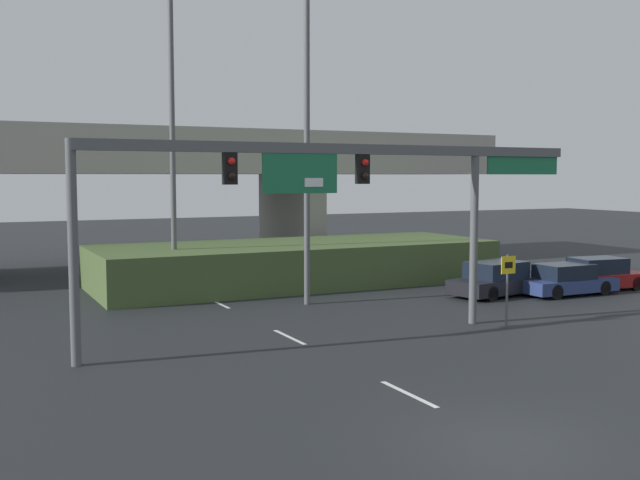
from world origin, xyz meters
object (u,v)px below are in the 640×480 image
(highway_light_pole_far, at_px, (307,118))
(highway_light_pole_near, at_px, (172,111))
(parked_sedan_mid_right, at_px, (566,280))
(parked_sedan_far_right, at_px, (600,275))
(speed_limit_sign, at_px, (508,280))
(signal_gantry, at_px, (338,180))
(parked_sedan_near_right, at_px, (498,280))

(highway_light_pole_far, bearing_deg, highway_light_pole_near, 129.03)
(parked_sedan_mid_right, xyz_separation_m, parked_sedan_far_right, (2.47, 0.44, 0.04))
(highway_light_pole_far, bearing_deg, speed_limit_sign, -60.36)
(signal_gantry, height_order, parked_sedan_mid_right, signal_gantry)
(parked_sedan_far_right, bearing_deg, highway_light_pole_near, 164.15)
(parked_sedan_far_right, bearing_deg, speed_limit_sign, -145.92)
(speed_limit_sign, relative_size, parked_sedan_mid_right, 0.57)
(highway_light_pole_far, bearing_deg, parked_sedan_far_right, -9.80)
(highway_light_pole_far, relative_size, parked_sedan_far_right, 3.10)
(signal_gantry, distance_m, speed_limit_sign, 6.99)
(highway_light_pole_near, relative_size, parked_sedan_far_right, 3.32)
(highway_light_pole_near, relative_size, highway_light_pole_far, 1.07)
(speed_limit_sign, distance_m, highway_light_pole_far, 10.26)
(highway_light_pole_near, distance_m, parked_sedan_mid_right, 18.78)
(speed_limit_sign, height_order, highway_light_pole_near, highway_light_pole_near)
(signal_gantry, relative_size, highway_light_pole_near, 1.14)
(signal_gantry, xyz_separation_m, speed_limit_sign, (5.98, -1.12, -3.45))
(signal_gantry, height_order, highway_light_pole_far, highway_light_pole_far)
(parked_sedan_mid_right, bearing_deg, highway_light_pole_far, 166.70)
(highway_light_pole_near, height_order, parked_sedan_far_right, highway_light_pole_near)
(parked_sedan_near_right, relative_size, parked_sedan_far_right, 1.08)
(signal_gantry, height_order, speed_limit_sign, signal_gantry)
(signal_gantry, bearing_deg, highway_light_pole_far, 73.62)
(parked_sedan_mid_right, height_order, parked_sedan_far_right, parked_sedan_far_right)
(highway_light_pole_near, bearing_deg, speed_limit_sign, -56.26)
(highway_light_pole_far, distance_m, parked_sedan_far_right, 15.53)
(highway_light_pole_far, height_order, parked_sedan_mid_right, highway_light_pole_far)
(parked_sedan_near_right, height_order, parked_sedan_far_right, parked_sedan_near_right)
(highway_light_pole_far, relative_size, parked_sedan_mid_right, 3.22)
(highway_light_pole_near, height_order, parked_sedan_near_right, highway_light_pole_near)
(speed_limit_sign, xyz_separation_m, parked_sedan_mid_right, (7.10, 4.50, -1.01))
(signal_gantry, distance_m, highway_light_pole_near, 11.85)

